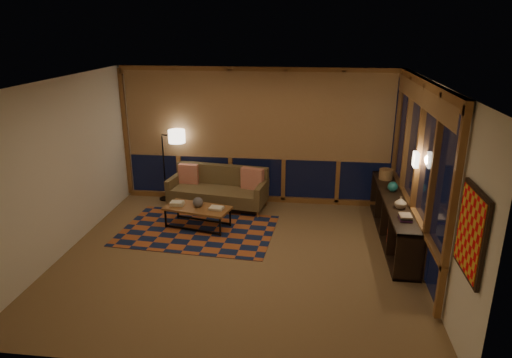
# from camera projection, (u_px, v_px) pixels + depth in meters

# --- Properties ---
(floor) EXTENTS (5.50, 5.00, 0.01)m
(floor) POSITION_uv_depth(u_px,v_px,m) (238.00, 257.00, 7.14)
(floor) COLOR #9F7F4C
(floor) RESTS_ON ground
(ceiling) EXTENTS (5.50, 5.00, 0.01)m
(ceiling) POSITION_uv_depth(u_px,v_px,m) (236.00, 82.00, 6.27)
(ceiling) COLOR silver
(ceiling) RESTS_ON walls
(walls) EXTENTS (5.51, 5.01, 2.70)m
(walls) POSITION_uv_depth(u_px,v_px,m) (237.00, 175.00, 6.71)
(walls) COLOR silver
(walls) RESTS_ON floor
(window_wall_back) EXTENTS (5.30, 0.16, 2.60)m
(window_wall_back) POSITION_uv_depth(u_px,v_px,m) (257.00, 137.00, 8.99)
(window_wall_back) COLOR brown
(window_wall_back) RESTS_ON walls
(window_wall_right) EXTENTS (0.16, 3.70, 2.60)m
(window_wall_right) POSITION_uv_depth(u_px,v_px,m) (416.00, 170.00, 6.96)
(window_wall_right) COLOR brown
(window_wall_right) RESTS_ON walls
(wall_art) EXTENTS (0.06, 0.74, 0.94)m
(wall_art) POSITION_uv_depth(u_px,v_px,m) (471.00, 233.00, 4.62)
(wall_art) COLOR red
(wall_art) RESTS_ON walls
(wall_sconce) EXTENTS (0.12, 0.18, 0.22)m
(wall_sconce) POSITION_uv_depth(u_px,v_px,m) (416.00, 160.00, 6.76)
(wall_sconce) COLOR white
(wall_sconce) RESTS_ON walls
(sofa) EXTENTS (1.99, 1.03, 0.78)m
(sofa) POSITION_uv_depth(u_px,v_px,m) (218.00, 188.00, 8.98)
(sofa) COLOR brown
(sofa) RESTS_ON floor
(pillow_left) EXTENTS (0.40, 0.14, 0.39)m
(pillow_left) POSITION_uv_depth(u_px,v_px,m) (189.00, 174.00, 9.21)
(pillow_left) COLOR red
(pillow_left) RESTS_ON sofa
(pillow_right) EXTENTS (0.47, 0.27, 0.45)m
(pillow_right) POSITION_uv_depth(u_px,v_px,m) (252.00, 178.00, 8.88)
(pillow_right) COLOR red
(pillow_right) RESTS_ON sofa
(area_rug) EXTENTS (2.75, 1.94, 0.01)m
(area_rug) POSITION_uv_depth(u_px,v_px,m) (198.00, 230.00, 8.04)
(area_rug) COLOR #A55327
(area_rug) RESTS_ON floor
(coffee_table) EXTENTS (1.24, 0.77, 0.38)m
(coffee_table) POSITION_uv_depth(u_px,v_px,m) (198.00, 217.00, 8.12)
(coffee_table) COLOR brown
(coffee_table) RESTS_ON floor
(book_stack_a) EXTENTS (0.23, 0.18, 0.06)m
(book_stack_a) POSITION_uv_depth(u_px,v_px,m) (177.00, 203.00, 8.15)
(book_stack_a) COLOR beige
(book_stack_a) RESTS_ON coffee_table
(book_stack_b) EXTENTS (0.27, 0.23, 0.05)m
(book_stack_b) POSITION_uv_depth(u_px,v_px,m) (216.00, 208.00, 7.96)
(book_stack_b) COLOR beige
(book_stack_b) RESTS_ON coffee_table
(ceramic_pot) EXTENTS (0.18, 0.18, 0.18)m
(ceramic_pot) POSITION_uv_depth(u_px,v_px,m) (198.00, 202.00, 8.05)
(ceramic_pot) COLOR black
(ceramic_pot) RESTS_ON coffee_table
(floor_lamp) EXTENTS (0.57, 0.45, 1.51)m
(floor_lamp) POSITION_uv_depth(u_px,v_px,m) (164.00, 164.00, 9.26)
(floor_lamp) COLOR black
(floor_lamp) RESTS_ON floor
(bookshelf) EXTENTS (0.40, 2.90, 0.72)m
(bookshelf) POSITION_uv_depth(u_px,v_px,m) (393.00, 218.00, 7.68)
(bookshelf) COLOR black
(bookshelf) RESTS_ON floor
(basket) EXTENTS (0.29, 0.29, 0.19)m
(basket) POSITION_uv_depth(u_px,v_px,m) (386.00, 174.00, 8.45)
(basket) COLOR #A57551
(basket) RESTS_ON bookshelf
(teal_bowl) EXTENTS (0.22, 0.22, 0.18)m
(teal_bowl) POSITION_uv_depth(u_px,v_px,m) (393.00, 187.00, 7.82)
(teal_bowl) COLOR #1A5E5C
(teal_bowl) RESTS_ON bookshelf
(vase) EXTENTS (0.21, 0.21, 0.19)m
(vase) POSITION_uv_depth(u_px,v_px,m) (401.00, 202.00, 7.10)
(vase) COLOR tan
(vase) RESTS_ON bookshelf
(shelf_book_stack) EXTENTS (0.21, 0.27, 0.07)m
(shelf_book_stack) POSITION_uv_depth(u_px,v_px,m) (405.00, 217.00, 6.71)
(shelf_book_stack) COLOR beige
(shelf_book_stack) RESTS_ON bookshelf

